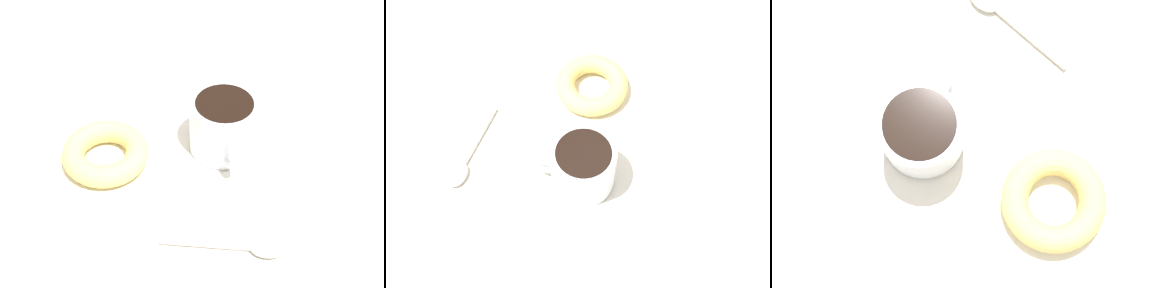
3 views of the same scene
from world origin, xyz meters
TOP-DOWN VIEW (x-y plane):
  - ground_plane at (0.00, 0.00)cm, footprint 120.00×120.00cm
  - napkin at (0.61, 2.02)cm, footprint 34.23×34.23cm
  - coffee_cup at (3.99, 0.35)cm, footprint 8.79×9.16cm
  - donut at (-5.85, 9.74)cm, footprint 10.04×10.04cm
  - spoon at (-7.06, -10.65)cm, footprint 7.66×11.91cm

SIDE VIEW (x-z plane):
  - ground_plane at x=0.00cm, z-range -2.00..0.00cm
  - napkin at x=0.61cm, z-range 0.00..0.30cm
  - spoon at x=-7.06cm, z-range 0.25..1.15cm
  - donut at x=-5.85cm, z-range 0.30..2.93cm
  - coffee_cup at x=3.99cm, z-range 0.43..7.24cm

